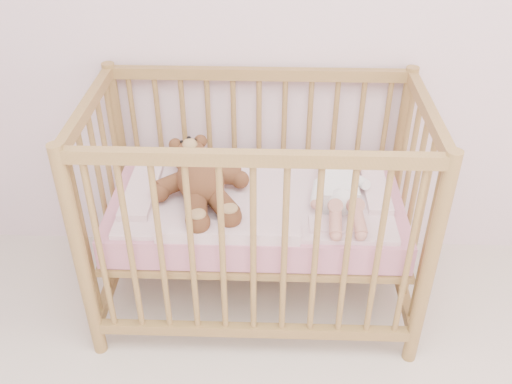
# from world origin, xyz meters

# --- Properties ---
(crib) EXTENTS (1.36, 0.76, 1.00)m
(crib) POSITION_xyz_m (-0.18, 1.60, 0.50)
(crib) COLOR #9C7542
(crib) RESTS_ON floor
(mattress) EXTENTS (1.22, 0.62, 0.13)m
(mattress) POSITION_xyz_m (-0.18, 1.60, 0.49)
(mattress) COLOR pink
(mattress) RESTS_ON crib
(blanket) EXTENTS (1.10, 0.58, 0.06)m
(blanket) POSITION_xyz_m (-0.18, 1.60, 0.56)
(blanket) COLOR pink
(blanket) RESTS_ON mattress
(baby) EXTENTS (0.30, 0.57, 0.13)m
(baby) POSITION_xyz_m (0.15, 1.58, 0.64)
(baby) COLOR white
(baby) RESTS_ON blanket
(teddy_bear) EXTENTS (0.60, 0.71, 0.17)m
(teddy_bear) POSITION_xyz_m (-0.41, 1.58, 0.65)
(teddy_bear) COLOR brown
(teddy_bear) RESTS_ON blanket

